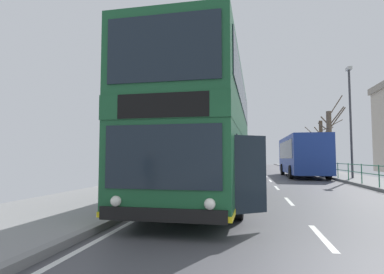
{
  "coord_description": "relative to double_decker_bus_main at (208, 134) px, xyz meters",
  "views": [
    {
      "loc": [
        -1.29,
        -3.52,
        1.45
      ],
      "look_at": [
        -3.24,
        6.92,
        2.18
      ],
      "focal_mm": 28.83,
      "sensor_mm": 36.0,
      "label": 1
    }
  ],
  "objects": [
    {
      "name": "background_bus_far_lane",
      "position": [
        5.48,
        14.68,
        -0.6
      ],
      "size": [
        2.76,
        9.28,
        3.11
      ],
      "color": "navy",
      "rests_on": "ground"
    },
    {
      "name": "pedestrian_railing_far_kerb",
      "position": [
        7.17,
        6.81,
        -1.47
      ],
      "size": [
        0.05,
        26.52,
        1.01
      ],
      "color": "#236B4C",
      "rests_on": "ground"
    },
    {
      "name": "bare_tree_far_00",
      "position": [
        8.63,
        22.48,
        0.55
      ],
      "size": [
        3.38,
        1.82,
        5.14
      ],
      "color": "#4C3D2D",
      "rests_on": "ground"
    },
    {
      "name": "double_decker_bus_main",
      "position": [
        0.0,
        0.0,
        0.0
      ],
      "size": [
        3.18,
        10.93,
        4.39
      ],
      "color": "#19512D",
      "rests_on": "ground"
    },
    {
      "name": "street_lamp_far_side",
      "position": [
        8.12,
        11.4,
        2.18
      ],
      "size": [
        0.28,
        0.6,
        7.46
      ],
      "color": "#38383D",
      "rests_on": "ground"
    },
    {
      "name": "bare_tree_far_01",
      "position": [
        8.23,
        17.47,
        0.75
      ],
      "size": [
        2.41,
        1.95,
        6.8
      ],
      "color": "brown",
      "rests_on": "ground"
    }
  ]
}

